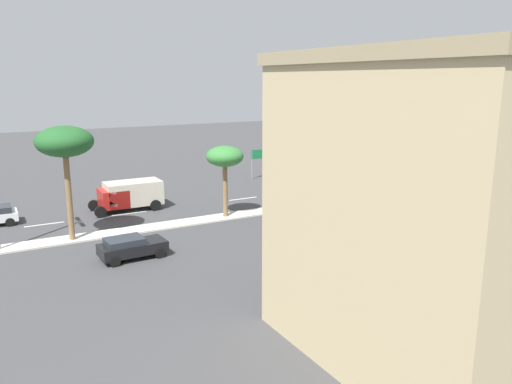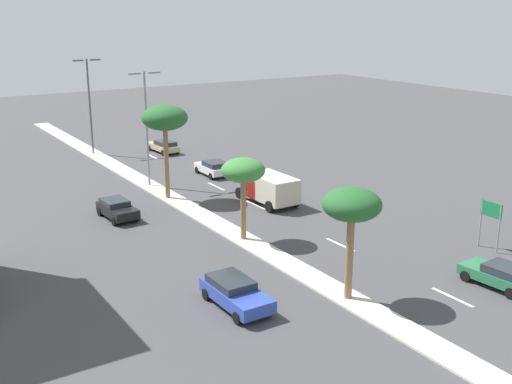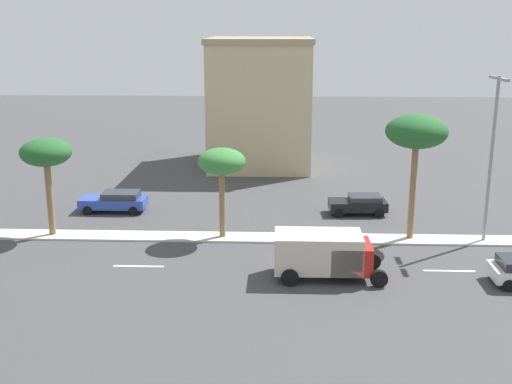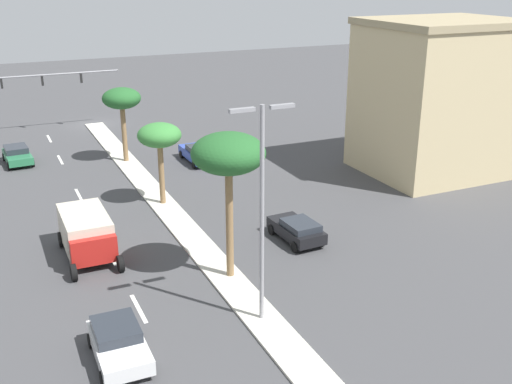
{
  "view_description": "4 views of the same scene",
  "coord_description": "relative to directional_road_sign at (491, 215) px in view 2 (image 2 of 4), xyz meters",
  "views": [
    {
      "loc": [
        -34.62,
        41.86,
        10.69
      ],
      "look_at": [
        -3.21,
        24.1,
        2.58
      ],
      "focal_mm": 35.33,
      "sensor_mm": 36.0,
      "label": 1
    },
    {
      "loc": [
        -20.71,
        -8.89,
        14.97
      ],
      "look_at": [
        0.23,
        23.92,
        3.64
      ],
      "focal_mm": 43.87,
      "sensor_mm": 36.0,
      "label": 2
    },
    {
      "loc": [
        37.26,
        28.65,
        12.91
      ],
      "look_at": [
        -0.21,
        27.14,
        2.94
      ],
      "focal_mm": 44.43,
      "sensor_mm": 36.0,
      "label": 3
    },
    {
      "loc": [
        10.36,
        63.12,
        15.21
      ],
      "look_at": [
        -3.88,
        31.98,
        2.62
      ],
      "focal_mm": 42.77,
      "sensor_mm": 36.0,
      "label": 4
    }
  ],
  "objects": [
    {
      "name": "lane_stripe_mid",
      "position": [
        -7.51,
        -3.59,
        -2.35
      ],
      "size": [
        0.2,
        2.8,
        0.01
      ],
      "primitive_type": "cube",
      "color": "silver",
      "rests_on": "ground"
    },
    {
      "name": "median_curb",
      "position": [
        -12.44,
        24.15,
        -2.29
      ],
      "size": [
        1.8,
        78.38,
        0.12
      ],
      "primitive_type": "cube",
      "color": "beige",
      "rests_on": "ground"
    },
    {
      "name": "box_truck",
      "position": [
        -6.41,
        16.04,
        -1.02
      ],
      "size": [
        2.7,
        5.75,
        2.39
      ],
      "color": "#B21E19",
      "rests_on": "ground"
    },
    {
      "name": "palm_tree_leading",
      "position": [
        -12.47,
        -0.71,
        2.89
      ],
      "size": [
        3.11,
        3.11,
        6.1
      ],
      "color": "olive",
      "rests_on": "median_curb"
    },
    {
      "name": "sedan_white_center",
      "position": [
        -5.82,
        26.31,
        -1.59
      ],
      "size": [
        2.16,
        4.06,
        1.41
      ],
      "color": "silver",
      "rests_on": "ground"
    },
    {
      "name": "lane_stripe_rear",
      "position": [
        -7.51,
        36.83,
        -2.35
      ],
      "size": [
        0.2,
        2.8,
        0.01
      ],
      "primitive_type": "cube",
      "color": "silver",
      "rests_on": "ground"
    },
    {
      "name": "palm_tree_rear",
      "position": [
        -12.7,
        21.63,
        4.29
      ],
      "size": [
        3.69,
        3.69,
        7.65
      ],
      "color": "olive",
      "rests_on": "median_curb"
    },
    {
      "name": "palm_tree_center",
      "position": [
        -12.48,
        10.02,
        2.43
      ],
      "size": [
        2.91,
        2.91,
        5.57
      ],
      "color": "olive",
      "rests_on": "median_curb"
    },
    {
      "name": "street_lamp_left",
      "position": [
        -12.41,
        41.33,
        3.63
      ],
      "size": [
        2.9,
        0.24,
        10.03
      ],
      "color": "#515459",
      "rests_on": "median_curb"
    },
    {
      "name": "street_lamp_center",
      "position": [
        -12.43,
        26.07,
        3.57
      ],
      "size": [
        2.9,
        0.24,
        9.92
      ],
      "color": "gray",
      "rests_on": "median_curb"
    },
    {
      "name": "lane_stripe_trailing",
      "position": [
        -7.51,
        22.77,
        -2.35
      ],
      "size": [
        0.2,
        2.8,
        0.01
      ],
      "primitive_type": "cube",
      "color": "silver",
      "rests_on": "ground"
    },
    {
      "name": "sedan_green_left",
      "position": [
        -4.21,
        -4.06,
        -1.62
      ],
      "size": [
        2.29,
        4.21,
        1.36
      ],
      "color": "#287047",
      "rests_on": "ground"
    },
    {
      "name": "sedan_tan_right",
      "position": [
        -5.65,
        37.91,
        -1.62
      ],
      "size": [
        2.13,
        4.67,
        1.35
      ],
      "color": "tan",
      "rests_on": "ground"
    },
    {
      "name": "lane_stripe_far",
      "position": [
        -7.51,
        5.82,
        -2.35
      ],
      "size": [
        0.2,
        2.8,
        0.01
      ],
      "primitive_type": "cube",
      "color": "silver",
      "rests_on": "ground"
    },
    {
      "name": "directional_road_sign",
      "position": [
        0.0,
        0.0,
        0.0
      ],
      "size": [
        0.1,
        1.57,
        3.23
      ],
      "color": "gray",
      "rests_on": "ground"
    },
    {
      "name": "ground_plane",
      "position": [
        -12.44,
        15.44,
        -2.35
      ],
      "size": [
        160.0,
        160.0,
        0.0
      ],
      "primitive_type": "plane",
      "color": "#424244"
    },
    {
      "name": "sedan_black_front",
      "position": [
        -18.0,
        19.11,
        -1.61
      ],
      "size": [
        2.14,
        4.05,
        1.36
      ],
      "color": "black",
      "rests_on": "ground"
    },
    {
      "name": "lane_stripe_leading",
      "position": [
        -7.51,
        16.32,
        -2.35
      ],
      "size": [
        0.2,
        2.8,
        0.01
      ],
      "primitive_type": "cube",
      "color": "silver",
      "rests_on": "ground"
    },
    {
      "name": "sedan_blue_rear",
      "position": [
        -17.97,
        1.87,
        -1.58
      ],
      "size": [
        2.11,
        4.61,
        1.43
      ],
      "color": "#2D47AD",
      "rests_on": "ground"
    }
  ]
}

